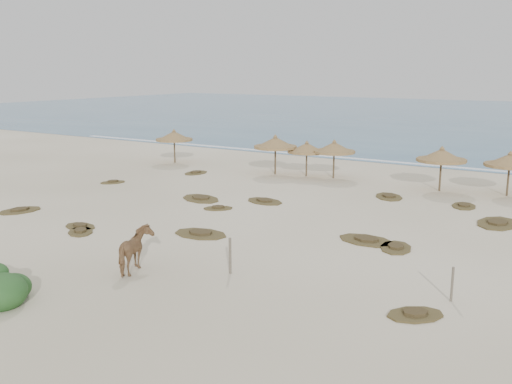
% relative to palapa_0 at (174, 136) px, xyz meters
% --- Properties ---
extents(ground, '(160.00, 160.00, 0.00)m').
position_rel_palapa_0_xyz_m(ground, '(15.41, -16.71, -2.04)').
color(ground, beige).
rests_on(ground, ground).
extents(ocean, '(200.00, 100.00, 0.01)m').
position_rel_palapa_0_xyz_m(ocean, '(15.41, 58.29, -2.04)').
color(ocean, '#2B5981').
rests_on(ocean, ground).
extents(foam_line, '(70.00, 0.60, 0.01)m').
position_rel_palapa_0_xyz_m(foam_line, '(15.41, 9.29, -2.04)').
color(foam_line, silver).
rests_on(foam_line, ground).
extents(palapa_0, '(2.97, 2.97, 2.63)m').
position_rel_palapa_0_xyz_m(palapa_0, '(0.00, 0.00, 0.00)').
color(palapa_0, '#4F3D28').
rests_on(palapa_0, ground).
extents(palapa_1, '(3.66, 3.66, 2.77)m').
position_rel_palapa_0_xyz_m(palapa_1, '(9.09, -0.17, 0.10)').
color(palapa_1, '#4F3D28').
rests_on(palapa_1, ground).
extents(palapa_2, '(3.01, 3.01, 2.43)m').
position_rel_palapa_0_xyz_m(palapa_2, '(11.21, 0.38, -0.16)').
color(palapa_2, '#4F3D28').
rests_on(palapa_2, ground).
extents(palapa_3, '(3.21, 3.21, 2.59)m').
position_rel_palapa_0_xyz_m(palapa_3, '(13.09, 0.66, -0.03)').
color(palapa_3, '#4F3D28').
rests_on(palapa_3, ground).
extents(palapa_4, '(3.75, 3.75, 2.71)m').
position_rel_palapa_0_xyz_m(palapa_4, '(20.14, 0.25, 0.06)').
color(palapa_4, '#4F3D28').
rests_on(palapa_4, ground).
extents(palapa_5, '(3.67, 3.67, 2.60)m').
position_rel_palapa_0_xyz_m(palapa_5, '(23.77, 0.90, -0.02)').
color(palapa_5, '#4F3D28').
rests_on(palapa_5, ground).
extents(horse, '(1.51, 2.05, 1.58)m').
position_rel_palapa_0_xyz_m(horse, '(14.66, -19.58, -1.25)').
color(horse, olive).
rests_on(horse, ground).
extents(fence_post_near, '(0.13, 0.13, 1.31)m').
position_rel_palapa_0_xyz_m(fence_post_near, '(17.60, -17.94, -1.39)').
color(fence_post_near, '#6F6453').
rests_on(fence_post_near, ground).
extents(fence_post_far, '(0.10, 0.10, 1.12)m').
position_rel_palapa_0_xyz_m(fence_post_far, '(24.82, -16.33, -1.48)').
color(fence_post_far, '#6F6453').
rests_on(fence_post_far, ground).
extents(scrub_0, '(1.89, 2.43, 0.16)m').
position_rel_palapa_0_xyz_m(scrub_0, '(3.36, -16.17, -1.99)').
color(scrub_0, brown).
rests_on(scrub_0, ground).
extents(scrub_1, '(3.07, 2.54, 0.16)m').
position_rel_palapa_0_xyz_m(scrub_1, '(9.49, -9.08, -1.99)').
color(scrub_1, brown).
rests_on(scrub_1, ground).
extents(scrub_2, '(1.81, 1.73, 0.16)m').
position_rel_palapa_0_xyz_m(scrub_2, '(11.62, -10.39, -1.99)').
color(scrub_2, brown).
rests_on(scrub_2, ground).
extents(scrub_3, '(2.65, 1.91, 0.16)m').
position_rel_palapa_0_xyz_m(scrub_3, '(20.23, -11.69, -1.99)').
color(scrub_3, brown).
rests_on(scrub_3, ground).
extents(scrub_4, '(1.69, 2.16, 0.16)m').
position_rel_palapa_0_xyz_m(scrub_4, '(21.61, -12.02, -1.99)').
color(scrub_4, brown).
rests_on(scrub_4, ground).
extents(scrub_5, '(1.89, 2.82, 0.16)m').
position_rel_palapa_0_xyz_m(scrub_5, '(24.41, -5.88, -1.99)').
color(scrub_5, brown).
rests_on(scrub_5, ground).
extents(scrub_6, '(1.28, 1.96, 0.16)m').
position_rel_palapa_0_xyz_m(scrub_6, '(4.24, -2.80, -1.99)').
color(scrub_6, brown).
rests_on(scrub_6, ground).
extents(scrub_7, '(2.39, 2.66, 0.16)m').
position_rel_palapa_0_xyz_m(scrub_7, '(18.19, -3.05, -1.99)').
color(scrub_7, brown).
rests_on(scrub_7, ground).
extents(scrub_8, '(1.69, 1.89, 0.16)m').
position_rel_palapa_0_xyz_m(scrub_8, '(1.85, -8.29, -1.99)').
color(scrub_8, brown).
rests_on(scrub_8, ground).
extents(scrub_9, '(2.60, 1.79, 0.16)m').
position_rel_palapa_0_xyz_m(scrub_9, '(13.73, -14.63, -1.99)').
color(scrub_9, brown).
rests_on(scrub_9, ground).
extents(scrub_10, '(1.53, 2.06, 0.16)m').
position_rel_palapa_0_xyz_m(scrub_10, '(22.30, -3.13, -1.99)').
color(scrub_10, brown).
rests_on(scrub_10, ground).
extents(scrub_11, '(1.82, 1.31, 0.16)m').
position_rel_palapa_0_xyz_m(scrub_11, '(8.33, -16.59, -1.99)').
color(scrub_11, brown).
rests_on(scrub_11, ground).
extents(scrub_12, '(2.04, 2.04, 0.16)m').
position_rel_palapa_0_xyz_m(scrub_12, '(24.20, -17.98, -1.99)').
color(scrub_12, brown).
rests_on(scrub_12, ground).
extents(scrub_13, '(2.53, 1.96, 0.16)m').
position_rel_palapa_0_xyz_m(scrub_13, '(12.83, -7.74, -1.99)').
color(scrub_13, brown).
rests_on(scrub_13, ground).
extents(scrub_14, '(1.95, 1.88, 0.16)m').
position_rel_palapa_0_xyz_m(scrub_14, '(9.03, -17.19, -1.99)').
color(scrub_14, brown).
rests_on(scrub_14, ground).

